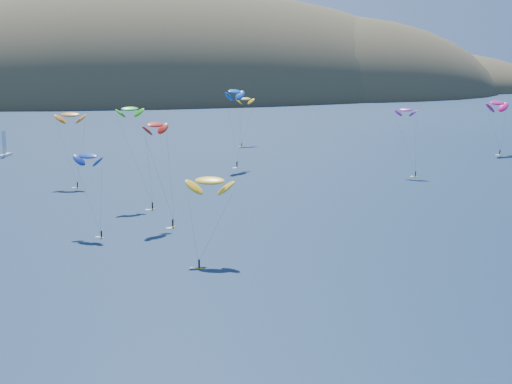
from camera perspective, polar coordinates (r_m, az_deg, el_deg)
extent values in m
ellipsoid|color=#3D3526|center=(636.98, -8.55, 6.55)|extent=(600.00, 300.00, 210.00)
ellipsoid|color=#3D3526|center=(652.57, 5.84, 7.01)|extent=(320.00, 220.00, 156.00)
ellipsoid|color=#3D3526|center=(737.27, 13.66, 7.60)|extent=(240.00, 180.00, 84.00)
cube|color=white|center=(289.33, -19.43, 2.79)|extent=(4.71, 7.74, 0.90)
cylinder|color=white|center=(289.14, -19.49, 3.84)|extent=(0.14, 0.14, 10.56)
cube|color=gold|center=(217.60, -14.09, 0.34)|extent=(1.40, 0.67, 0.07)
cylinder|color=black|center=(217.44, -14.10, 0.56)|extent=(0.32, 0.32, 1.45)
sphere|color=#8C6047|center=(217.29, -14.11, 0.78)|extent=(0.24, 0.24, 0.24)
ellipsoid|color=orange|center=(221.51, -14.65, 6.02)|extent=(9.53, 5.90, 4.94)
cube|color=gold|center=(135.06, -4.57, -6.11)|extent=(1.44, 0.93, 0.08)
cylinder|color=black|center=(134.80, -4.58, -5.76)|extent=(0.33, 0.33, 1.49)
sphere|color=#8C6047|center=(134.55, -4.58, -5.41)|extent=(0.25, 0.25, 0.25)
ellipsoid|color=yellow|center=(138.89, -3.72, 0.92)|extent=(10.10, 7.59, 5.11)
cube|color=gold|center=(184.77, -8.28, -1.38)|extent=(1.56, 0.73, 0.08)
cylinder|color=black|center=(184.56, -8.28, -1.09)|extent=(0.35, 0.35, 1.60)
sphere|color=#8C6047|center=(184.36, -8.29, -0.81)|extent=(0.27, 0.27, 0.27)
ellipsoid|color=green|center=(189.87, -10.07, 6.57)|extent=(7.66, 4.68, 3.98)
cube|color=gold|center=(247.14, -1.53, 1.99)|extent=(1.52, 1.51, 0.09)
cylinder|color=black|center=(246.97, -1.53, 2.23)|extent=(0.39, 0.39, 1.77)
sphere|color=#8C6047|center=(246.81, -1.53, 2.46)|extent=(0.30, 0.30, 0.30)
ellipsoid|color=#0B4ABB|center=(246.82, -1.73, 8.04)|extent=(10.57, 10.52, 5.68)
cube|color=gold|center=(234.81, 12.63, 1.21)|extent=(1.38, 1.10, 0.08)
cylinder|color=black|center=(234.66, 12.64, 1.42)|extent=(0.32, 0.32, 1.48)
sphere|color=#8C6047|center=(234.52, 12.65, 1.62)|extent=(0.25, 0.25, 0.25)
ellipsoid|color=#6D1D88|center=(237.08, 11.89, 6.46)|extent=(7.45, 6.44, 3.81)
cube|color=gold|center=(291.99, 18.91, 2.84)|extent=(1.67, 1.01, 0.09)
cylinder|color=black|center=(291.85, 18.93, 3.04)|extent=(0.38, 0.38, 1.73)
sphere|color=#8C6047|center=(291.72, 18.94, 3.23)|extent=(0.29, 0.29, 0.29)
ellipsoid|color=#DF1076|center=(295.38, 18.73, 6.77)|extent=(12.99, 9.35, 6.59)
cube|color=gold|center=(166.17, -6.67, -2.79)|extent=(1.44, 1.33, 0.08)
cylinder|color=black|center=(165.94, -6.68, -2.47)|extent=(0.36, 0.36, 1.62)
sphere|color=#8C6047|center=(165.71, -6.68, -2.15)|extent=(0.27, 0.27, 0.27)
ellipsoid|color=red|center=(167.65, -8.08, 5.37)|extent=(8.10, 7.68, 4.26)
cube|color=gold|center=(159.60, -12.26, -3.58)|extent=(1.22, 1.09, 0.07)
cylinder|color=black|center=(159.40, -12.27, -3.30)|extent=(0.30, 0.30, 1.36)
sphere|color=#8C6047|center=(159.21, -12.28, -3.02)|extent=(0.23, 0.23, 0.23)
ellipsoid|color=navy|center=(162.24, -13.28, 2.83)|extent=(7.94, 7.36, 4.14)
cube|color=gold|center=(299.32, -1.15, 3.65)|extent=(1.28, 0.51, 0.07)
cylinder|color=black|center=(299.21, -1.15, 3.80)|extent=(0.29, 0.29, 1.33)
sphere|color=#8C6047|center=(299.11, -1.15, 3.95)|extent=(0.22, 0.22, 0.22)
ellipsoid|color=yellow|center=(306.55, -0.88, 7.47)|extent=(8.25, 4.58, 4.39)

